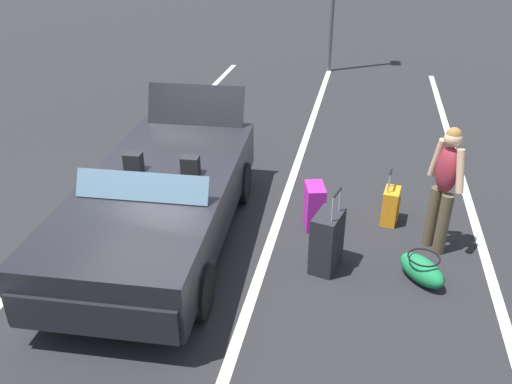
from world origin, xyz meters
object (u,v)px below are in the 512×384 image
(suitcase_small_carryon, at_px, (391,206))
(traveler_person, at_px, (445,184))
(suitcase_large_black, at_px, (327,241))
(suitcase_medium_bright, at_px, (315,206))
(duffel_bag, at_px, (422,270))
(convertible_car, at_px, (155,211))

(suitcase_small_carryon, relative_size, traveler_person, 0.47)
(traveler_person, bearing_deg, suitcase_small_carryon, -78.51)
(suitcase_large_black, xyz_separation_m, suitcase_medium_bright, (-0.91, -0.24, -0.06))
(suitcase_medium_bright, height_order, duffel_bag, suitcase_medium_bright)
(suitcase_large_black, xyz_separation_m, traveler_person, (-0.70, 1.32, 0.56))
(traveler_person, bearing_deg, suitcase_large_black, -6.08)
(suitcase_small_carryon, bearing_deg, suitcase_medium_bright, -154.08)
(traveler_person, bearing_deg, convertible_car, -20.72)
(suitcase_large_black, height_order, suitcase_medium_bright, suitcase_large_black)
(duffel_bag, relative_size, traveler_person, 0.41)
(suitcase_large_black, bearing_deg, convertible_car, 17.19)
(suitcase_medium_bright, relative_size, duffel_bag, 0.91)
(suitcase_large_black, distance_m, traveler_person, 1.60)
(traveler_person, bearing_deg, suitcase_medium_bright, -41.72)
(suitcase_medium_bright, relative_size, traveler_person, 0.38)
(convertible_car, bearing_deg, traveler_person, 99.81)
(convertible_car, distance_m, suitcase_small_carryon, 3.20)
(convertible_car, xyz_separation_m, traveler_person, (-0.81, 3.43, 0.34))
(suitcase_small_carryon, bearing_deg, suitcase_large_black, -113.90)
(convertible_car, height_order, suitcase_large_black, convertible_car)
(suitcase_medium_bright, distance_m, duffel_bag, 1.67)
(suitcase_large_black, distance_m, duffel_bag, 1.14)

